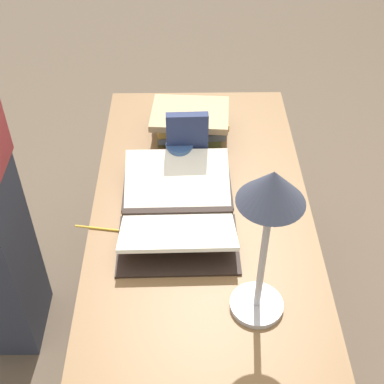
# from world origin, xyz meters

# --- Properties ---
(ground_plane) EXTENTS (12.00, 12.00, 0.00)m
(ground_plane) POSITION_xyz_m (0.00, 0.00, 0.00)
(ground_plane) COLOR brown
(reading_desk) EXTENTS (1.38, 0.71, 0.75)m
(reading_desk) POSITION_xyz_m (0.00, 0.00, 0.65)
(reading_desk) COLOR brown
(reading_desk) RESTS_ON ground_plane
(open_book) EXTENTS (0.52, 0.37, 0.09)m
(open_book) POSITION_xyz_m (0.04, -0.08, 0.78)
(open_book) COLOR black
(open_book) RESTS_ON reading_desk
(book_stack_tall) EXTENTS (0.24, 0.30, 0.11)m
(book_stack_tall) POSITION_xyz_m (-0.38, -0.03, 0.81)
(book_stack_tall) COLOR brown
(book_stack_tall) RESTS_ON reading_desk
(book_standing_upright) EXTENTS (0.04, 0.14, 0.21)m
(book_standing_upright) POSITION_xyz_m (-0.21, -0.04, 0.86)
(book_standing_upright) COLOR #1E284C
(book_standing_upright) RESTS_ON reading_desk
(reading_lamp) EXTENTS (0.16, 0.16, 0.48)m
(reading_lamp) POSITION_xyz_m (0.41, 0.14, 1.12)
(reading_lamp) COLOR #ADADB2
(reading_lamp) RESTS_ON reading_desk
(coffee_mug) EXTENTS (0.12, 0.10, 0.09)m
(coffee_mug) POSITION_xyz_m (-0.20, -0.07, 0.80)
(coffee_mug) COLOR #335184
(coffee_mug) RESTS_ON reading_desk
(pencil) EXTENTS (0.03, 0.17, 0.01)m
(pencil) POSITION_xyz_m (0.11, -0.32, 0.75)
(pencil) COLOR gold
(pencil) RESTS_ON reading_desk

